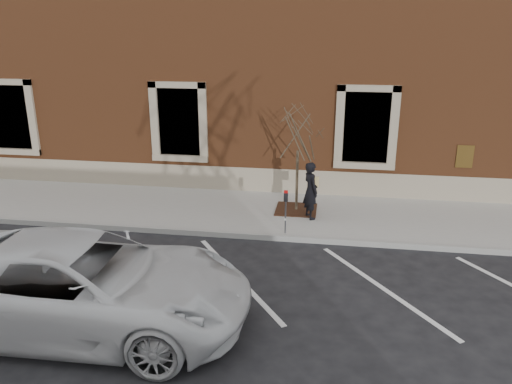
% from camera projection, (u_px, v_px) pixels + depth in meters
% --- Properties ---
extents(ground, '(120.00, 120.00, 0.00)m').
position_uv_depth(ground, '(253.00, 238.00, 13.32)').
color(ground, '#28282B').
rests_on(ground, ground).
extents(sidewalk_near, '(40.00, 3.50, 0.15)m').
position_uv_depth(sidewalk_near, '(262.00, 212.00, 14.93)').
color(sidewalk_near, '#AFACA4').
rests_on(sidewalk_near, ground).
extents(curb_near, '(40.00, 0.12, 0.15)m').
position_uv_depth(curb_near, '(252.00, 236.00, 13.25)').
color(curb_near, '#9E9E99').
rests_on(curb_near, ground).
extents(parking_stripes, '(28.00, 4.40, 0.01)m').
position_uv_depth(parking_stripes, '(237.00, 277.00, 11.26)').
color(parking_stripes, silver).
rests_on(parking_stripes, ground).
extents(building_civic, '(40.00, 8.62, 8.00)m').
position_uv_depth(building_civic, '(284.00, 64.00, 19.31)').
color(building_civic, brown).
rests_on(building_civic, ground).
extents(man, '(0.64, 0.72, 1.65)m').
position_uv_depth(man, '(311.00, 191.00, 14.05)').
color(man, black).
rests_on(man, sidewalk_near).
extents(parking_meter, '(0.11, 0.08, 1.19)m').
position_uv_depth(parking_meter, '(286.00, 204.00, 13.00)').
color(parking_meter, '#595B60').
rests_on(parking_meter, sidewalk_near).
extents(tree_grate, '(1.21, 1.21, 0.03)m').
position_uv_depth(tree_grate, '(296.00, 209.00, 14.92)').
color(tree_grate, '#381C12').
rests_on(tree_grate, sidewalk_near).
extents(sapling, '(1.99, 1.99, 3.31)m').
position_uv_depth(sapling, '(298.00, 134.00, 14.19)').
color(sapling, brown).
rests_on(sapling, sidewalk_near).
extents(white_truck, '(6.35, 3.08, 1.74)m').
position_uv_depth(white_truck, '(82.00, 284.00, 9.18)').
color(white_truck, silver).
rests_on(white_truck, ground).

